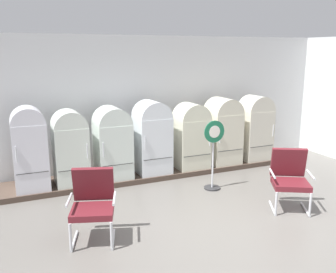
{
  "coord_description": "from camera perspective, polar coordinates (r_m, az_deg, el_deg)",
  "views": [
    {
      "loc": [
        -2.88,
        -4.27,
        2.67
      ],
      "look_at": [
        0.18,
        2.75,
        0.9
      ],
      "focal_mm": 39.94,
      "sensor_mm": 36.0,
      "label": 1
    }
  ],
  "objects": [
    {
      "name": "sign_stand",
      "position": [
        7.3,
        6.92,
        -3.19
      ],
      "size": [
        0.43,
        0.32,
        1.37
      ],
      "color": "#2D2D30",
      "rests_on": "ground"
    },
    {
      "name": "refrigerator_1",
      "position": [
        7.47,
        -14.69,
        -1.32
      ],
      "size": [
        0.64,
        0.65,
        1.45
      ],
      "color": "silver",
      "rests_on": "display_plinth"
    },
    {
      "name": "back_wall",
      "position": [
        8.52,
        -3.61,
        5.17
      ],
      "size": [
        11.76,
        0.12,
        3.0
      ],
      "color": "silver",
      "rests_on": "ground"
    },
    {
      "name": "armchair_left",
      "position": [
        5.51,
        -11.4,
        -9.68
      ],
      "size": [
        0.78,
        0.81,
        1.03
      ],
      "color": "silver",
      "rests_on": "ground"
    },
    {
      "name": "display_plinth",
      "position": [
        8.27,
        -1.94,
        -5.45
      ],
      "size": [
        6.42,
        0.95,
        0.11
      ],
      "primitive_type": "cube",
      "color": "#49392F",
      "rests_on": "ground"
    },
    {
      "name": "refrigerator_4",
      "position": [
        8.26,
        3.58,
        0.35
      ],
      "size": [
        0.71,
        0.63,
        1.44
      ],
      "color": "silver",
      "rests_on": "display_plinth"
    },
    {
      "name": "refrigerator_3",
      "position": [
        7.91,
        -2.44,
        0.22
      ],
      "size": [
        0.69,
        0.7,
        1.54
      ],
      "color": "white",
      "rests_on": "display_plinth"
    },
    {
      "name": "armchair_right",
      "position": [
        6.75,
        18.09,
        -5.8
      ],
      "size": [
        0.84,
        0.86,
        1.03
      ],
      "color": "silver",
      "rests_on": "ground"
    },
    {
      "name": "refrigerator_5",
      "position": [
        8.69,
        8.37,
        1.14
      ],
      "size": [
        0.7,
        0.72,
        1.51
      ],
      "color": "beige",
      "rests_on": "display_plinth"
    },
    {
      "name": "refrigerator_2",
      "position": [
        7.67,
        -8.47,
        -0.65
      ],
      "size": [
        0.68,
        0.72,
        1.46
      ],
      "color": "silver",
      "rests_on": "display_plinth"
    },
    {
      "name": "refrigerator_6",
      "position": [
        9.13,
        13.17,
        1.57
      ],
      "size": [
        0.7,
        0.61,
        1.53
      ],
      "color": "silver",
      "rests_on": "display_plinth"
    },
    {
      "name": "ground",
      "position": [
        5.81,
        9.55,
        -14.79
      ],
      "size": [
        12.0,
        10.0,
        0.05
      ],
      "primitive_type": "cube",
      "color": "#65615B"
    },
    {
      "name": "refrigerator_0",
      "position": [
        7.37,
        -20.38,
        -1.39
      ],
      "size": [
        0.61,
        0.62,
        1.57
      ],
      "color": "white",
      "rests_on": "display_plinth"
    }
  ]
}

